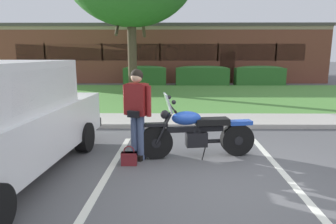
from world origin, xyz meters
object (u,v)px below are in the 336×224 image
hedge_center_right (260,75)px  hedge_center_left (202,75)px  handbag (129,157)px  brick_building (162,54)px  rider_person (137,108)px  motorcycle (201,132)px  hedge_left (145,75)px

hedge_center_right → hedge_center_left: bearing=180.0°
handbag → brick_building: size_ratio=0.02×
hedge_center_right → rider_person: bearing=-114.9°
handbag → hedge_center_right: bearing=65.2°
motorcycle → brick_building: size_ratio=0.10×
rider_person → handbag: (-0.13, -0.32, -0.85)m
rider_person → brick_building: bearing=90.3°
motorcycle → rider_person: size_ratio=1.31×
rider_person → brick_building: size_ratio=0.07×
brick_building → motorcycle: bearing=-86.2°
handbag → hedge_left: (-0.87, 13.69, 0.51)m
hedge_left → brick_building: size_ratio=0.12×
motorcycle → hedge_center_right: size_ratio=0.73×
handbag → hedge_center_right: hedge_center_right is taller
handbag → motorcycle: bearing=19.2°
motorcycle → hedge_center_right: (4.99, 13.22, 0.16)m
hedge_center_left → hedge_center_right: size_ratio=1.09×
handbag → hedge_center_left: hedge_center_left is taller
rider_person → hedge_left: 13.41m
hedge_center_right → motorcycle: bearing=-110.7°
rider_person → brick_building: brick_building is taller
handbag → hedge_center_right: 15.09m
motorcycle → hedge_center_left: size_ratio=0.68×
hedge_left → handbag: bearing=-86.4°
rider_person → brick_building: 20.04m
rider_person → brick_building: (-0.09, 20.02, 0.99)m
hedge_center_left → brick_building: 7.30m
brick_building → handbag: bearing=-90.1°
rider_person → handbag: 0.91m
hedge_left → hedge_center_left: (3.60, -0.00, -0.00)m
motorcycle → handbag: (-1.34, -0.47, -0.34)m
hedge_center_left → hedge_center_right: 3.60m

